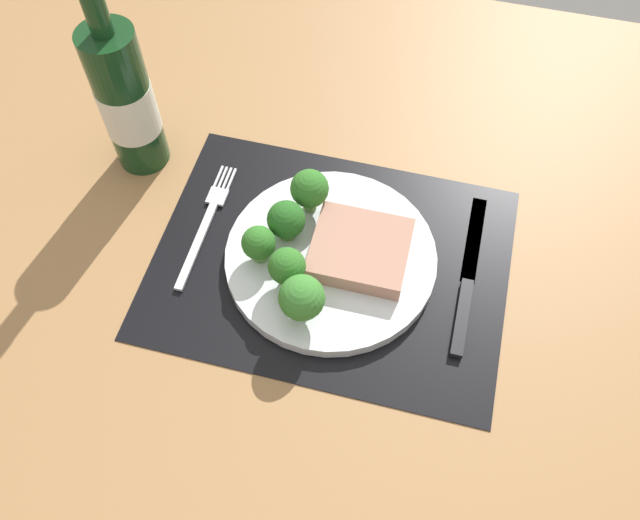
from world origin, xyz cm
name	(u,v)px	position (x,y,z in cm)	size (l,w,h in cm)	color
ground_plane	(330,269)	(0.00, 0.00, -1.50)	(140.00, 110.00, 3.00)	#996D42
placemat	(331,262)	(0.00, 0.00, 0.15)	(42.70, 32.51, 0.30)	black
plate	(331,258)	(0.00, 0.00, 1.10)	(25.49, 25.49, 1.60)	silver
steak	(360,250)	(3.36, 0.70, 3.11)	(11.36, 10.23, 2.43)	tan
broccoli_back_left	(287,267)	(-3.88, -5.08, 5.41)	(4.32, 4.32, 5.88)	#6B994C
broccoli_front_edge	(302,298)	(-1.16, -8.75, 5.91)	(5.15, 5.15, 6.68)	#5B8942
broccoli_near_fork	(310,189)	(-4.18, 6.04, 5.66)	(4.71, 4.71, 6.26)	#6B994C
broccoli_near_steak	(259,243)	(-8.03, -2.50, 4.90)	(4.04, 4.04, 5.18)	#5B8942
broccoli_center	(286,220)	(-5.81, 1.38, 5.02)	(4.61, 4.61, 5.55)	#5B8942
fork	(206,223)	(-16.53, 1.42, 0.55)	(2.40, 19.20, 0.50)	silver
knife	(467,285)	(16.53, 0.53, 0.60)	(1.80, 23.00, 0.80)	black
wine_bottle	(126,99)	(-28.47, 10.25, 10.57)	(6.93, 6.93, 28.91)	#143819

